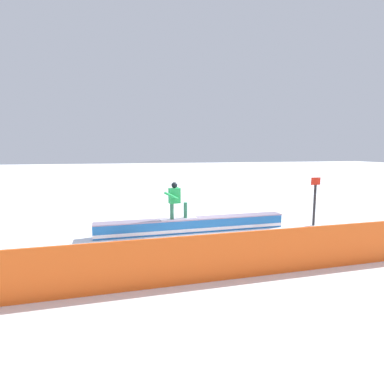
% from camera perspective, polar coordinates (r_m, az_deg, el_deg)
% --- Properties ---
extents(ground_plane, '(120.00, 120.00, 0.00)m').
position_cam_1_polar(ground_plane, '(11.63, 0.17, -7.44)').
color(ground_plane, white).
extents(grind_box, '(7.25, 0.79, 0.53)m').
position_cam_1_polar(grind_box, '(11.57, 0.17, -6.28)').
color(grind_box, blue).
rests_on(grind_box, ground_plane).
extents(snowboarder, '(1.43, 0.56, 1.38)m').
position_cam_1_polar(snowboarder, '(11.19, -3.09, -1.37)').
color(snowboarder, silver).
rests_on(snowboarder, grind_box).
extents(safety_fence, '(13.79, 0.52, 1.15)m').
position_cam_1_polar(safety_fence, '(7.49, 8.06, -11.71)').
color(safety_fence, '#F95B1B').
rests_on(safety_fence, ground_plane).
extents(trail_marker, '(0.40, 0.10, 1.97)m').
position_cam_1_polar(trail_marker, '(13.34, 21.96, -1.39)').
color(trail_marker, '#262628').
rests_on(trail_marker, ground_plane).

